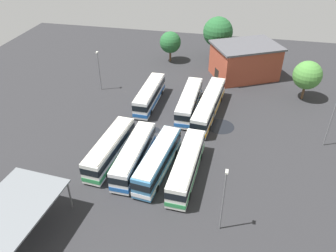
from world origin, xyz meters
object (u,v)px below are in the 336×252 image
at_px(lamp_post_far_corner, 223,199).
at_px(lamp_post_near_entrance, 332,117).
at_px(bus_row0_slot2, 134,155).
at_px(bus_row1_slot3, 150,95).
at_px(lamp_post_by_building, 99,69).
at_px(bus_row0_slot0, 187,166).
at_px(bus_row0_slot3, 110,148).
at_px(depot_building, 245,61).
at_px(tree_northeast, 170,42).
at_px(tree_west_edge, 218,32).
at_px(maintenance_shelter, 14,207).
at_px(tree_northwest, 307,75).
at_px(bus_row1_slot0, 209,105).
at_px(bus_row1_slot1, 189,101).
at_px(bus_row0_slot1, 158,160).

height_order(lamp_post_far_corner, lamp_post_near_entrance, lamp_post_near_entrance).
bearing_deg(bus_row0_slot2, bus_row1_slot3, 7.72).
height_order(bus_row1_slot3, lamp_post_by_building, lamp_post_by_building).
bearing_deg(bus_row0_slot0, bus_row0_slot3, 82.84).
relative_size(bus_row0_slot2, depot_building, 0.78).
distance_m(depot_building, tree_northeast, 16.71).
height_order(bus_row0_slot2, tree_west_edge, tree_west_edge).
height_order(bus_row1_slot3, depot_building, depot_building).
relative_size(bus_row0_slot3, lamp_post_near_entrance, 1.31).
relative_size(maintenance_shelter, tree_northeast, 1.60).
bearing_deg(tree_northwest, bus_row1_slot0, 119.92).
relative_size(bus_row1_slot1, tree_northeast, 1.89).
height_order(lamp_post_far_corner, tree_northeast, lamp_post_far_corner).
relative_size(bus_row1_slot3, lamp_post_by_building, 1.55).
xyz_separation_m(bus_row1_slot1, depot_building, (15.95, -8.54, 1.51)).
bearing_deg(bus_row0_slot0, lamp_post_near_entrance, -59.37).
bearing_deg(maintenance_shelter, bus_row1_slot3, -12.00).
bearing_deg(depot_building, tree_northeast, 74.73).
bearing_deg(bus_row1_slot1, tree_northwest, -65.97).
xyz_separation_m(bus_row0_slot1, tree_northwest, (24.64, -20.76, 2.78)).
xyz_separation_m(bus_row0_slot2, depot_building, (31.59, -13.37, 1.51)).
xyz_separation_m(bus_row0_slot0, maintenance_shelter, (-12.51, 15.70, 2.20)).
xyz_separation_m(bus_row0_slot2, tree_northeast, (35.98, 2.72, 2.47)).
bearing_deg(bus_row0_slot3, tree_northwest, -49.63).
distance_m(lamp_post_by_building, lamp_post_near_entrance, 39.50).
relative_size(bus_row0_slot1, lamp_post_by_building, 1.60).
bearing_deg(tree_west_edge, depot_building, -143.70).
bearing_deg(lamp_post_far_corner, bus_row1_slot1, 17.04).
xyz_separation_m(bus_row0_slot2, bus_row1_slot3, (16.46, 2.23, -0.00)).
xyz_separation_m(bus_row0_slot3, lamp_post_by_building, (19.19, 9.04, 2.33)).
xyz_separation_m(maintenance_shelter, lamp_post_by_building, (33.05, 4.12, 0.13)).
bearing_deg(lamp_post_near_entrance, depot_building, 29.93).
relative_size(bus_row0_slot0, tree_northeast, 1.89).
bearing_deg(lamp_post_far_corner, bus_row0_slot0, 33.66).
bearing_deg(lamp_post_by_building, tree_northwest, -83.20).
height_order(bus_row0_slot3, bus_row1_slot1, same).
distance_m(bus_row1_slot0, lamp_post_by_building, 21.52).
relative_size(maintenance_shelter, lamp_post_far_corner, 1.28).
distance_m(bus_row0_slot2, bus_row1_slot1, 16.37).
bearing_deg(tree_west_edge, bus_row1_slot0, -177.39).
bearing_deg(lamp_post_far_corner, bus_row1_slot3, 30.26).
bearing_deg(bus_row0_slot3, maintenance_shelter, 160.47).
relative_size(bus_row1_slot3, maintenance_shelter, 1.10).
distance_m(bus_row1_slot1, maintenance_shelter, 31.87).
relative_size(depot_building, tree_northwest, 2.14).
xyz_separation_m(bus_row1_slot1, maintenance_shelter, (-28.85, 13.36, 2.20)).
xyz_separation_m(bus_row0_slot3, bus_row1_slot3, (15.79, -1.38, -0.00)).
height_order(bus_row1_slot1, lamp_post_far_corner, lamp_post_far_corner).
bearing_deg(tree_west_edge, bus_row0_slot1, 174.79).
xyz_separation_m(maintenance_shelter, tree_northeast, (49.19, -5.81, 0.28)).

